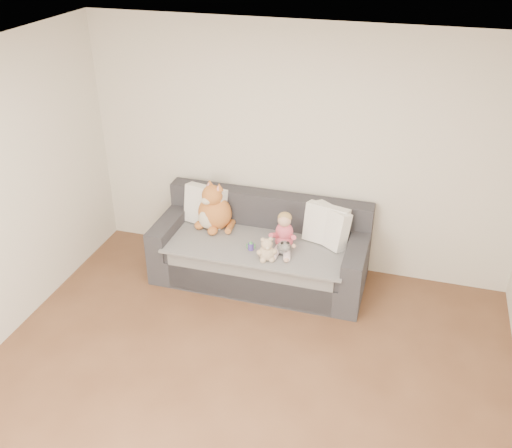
{
  "coord_description": "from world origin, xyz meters",
  "views": [
    {
      "loc": [
        1.13,
        -2.83,
        3.53
      ],
      "look_at": [
        -0.27,
        1.87,
        0.75
      ],
      "focal_mm": 40.0,
      "sensor_mm": 36.0,
      "label": 1
    }
  ],
  "objects_px": {
    "sofa": "(261,252)",
    "toddler": "(284,234)",
    "plush_cat": "(214,210)",
    "teddy_bear": "(267,251)",
    "sippy_cup": "(251,245)"
  },
  "relations": [
    {
      "from": "toddler",
      "to": "plush_cat",
      "type": "height_order",
      "value": "plush_cat"
    },
    {
      "from": "plush_cat",
      "to": "sippy_cup",
      "type": "relative_size",
      "value": 5.54
    },
    {
      "from": "teddy_bear",
      "to": "sippy_cup",
      "type": "distance_m",
      "value": 0.24
    },
    {
      "from": "sofa",
      "to": "sippy_cup",
      "type": "height_order",
      "value": "sofa"
    },
    {
      "from": "sofa",
      "to": "plush_cat",
      "type": "distance_m",
      "value": 0.67
    },
    {
      "from": "teddy_bear",
      "to": "sofa",
      "type": "bearing_deg",
      "value": 89.15
    },
    {
      "from": "toddler",
      "to": "teddy_bear",
      "type": "bearing_deg",
      "value": -118.07
    },
    {
      "from": "sofa",
      "to": "toddler",
      "type": "bearing_deg",
      "value": -23.95
    },
    {
      "from": "sofa",
      "to": "teddy_bear",
      "type": "height_order",
      "value": "sofa"
    },
    {
      "from": "sofa",
      "to": "teddy_bear",
      "type": "distance_m",
      "value": 0.49
    },
    {
      "from": "sofa",
      "to": "teddy_bear",
      "type": "relative_size",
      "value": 8.64
    },
    {
      "from": "sofa",
      "to": "teddy_bear",
      "type": "bearing_deg",
      "value": -66.36
    },
    {
      "from": "sippy_cup",
      "to": "plush_cat",
      "type": "bearing_deg",
      "value": 147.0
    },
    {
      "from": "plush_cat",
      "to": "teddy_bear",
      "type": "height_order",
      "value": "plush_cat"
    },
    {
      "from": "teddy_bear",
      "to": "sippy_cup",
      "type": "xyz_separation_m",
      "value": [
        -0.2,
        0.13,
        -0.05
      ]
    }
  ]
}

